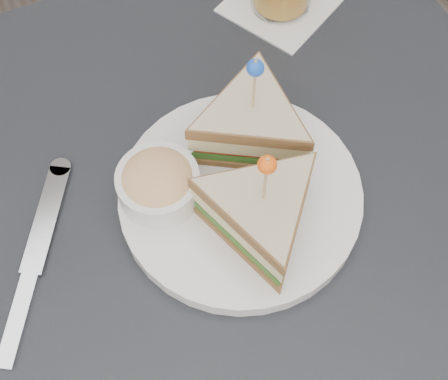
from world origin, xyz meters
The scene contains 4 objects.
ground_plane centered at (0.00, 0.00, 0.00)m, with size 3.50×3.50×0.00m, color #3F3833.
table centered at (0.00, 0.00, 0.67)m, with size 0.80×0.80×0.75m.
plate_meal centered at (0.04, 0.02, 0.79)m, with size 0.34×0.34×0.16m.
cutlery_knife centered at (-0.20, 0.03, 0.75)m, with size 0.14×0.22×0.01m.
Camera 1 is at (-0.11, -0.27, 1.36)m, focal length 50.00 mm.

